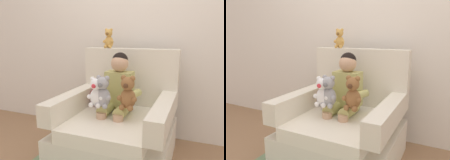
% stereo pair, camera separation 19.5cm
% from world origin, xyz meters
% --- Properties ---
extents(ground_plane, '(8.00, 8.00, 0.00)m').
position_xyz_m(ground_plane, '(0.00, 0.00, 0.00)').
color(ground_plane, '#936D4C').
extents(back_wall, '(6.00, 0.10, 2.60)m').
position_xyz_m(back_wall, '(0.00, 0.72, 1.30)').
color(back_wall, silver).
rests_on(back_wall, ground).
extents(armchair, '(1.02, 0.99, 1.05)m').
position_xyz_m(armchair, '(0.00, 0.05, 0.32)').
color(armchair, silver).
rests_on(armchair, ground).
extents(seated_child, '(0.45, 0.39, 0.82)m').
position_xyz_m(seated_child, '(-0.02, 0.09, 0.66)').
color(seated_child, tan).
rests_on(seated_child, armchair).
extents(plush_brown, '(0.18, 0.14, 0.30)m').
position_xyz_m(plush_brown, '(0.13, -0.08, 0.70)').
color(plush_brown, brown).
rests_on(plush_brown, armchair).
extents(plush_white, '(0.16, 0.13, 0.27)m').
position_xyz_m(plush_white, '(-0.15, -0.11, 0.69)').
color(plush_white, white).
rests_on(plush_white, armchair).
extents(plush_grey, '(0.17, 0.14, 0.29)m').
position_xyz_m(plush_grey, '(-0.09, -0.11, 0.69)').
color(plush_grey, '#9E9EA3').
rests_on(plush_grey, armchair).
extents(plush_honey_on_backrest, '(0.13, 0.10, 0.21)m').
position_xyz_m(plush_honey_on_backrest, '(-0.25, 0.42, 1.15)').
color(plush_honey_on_backrest, gold).
rests_on(plush_honey_on_backrest, armchair).
extents(throw_pillow, '(0.27, 0.14, 0.26)m').
position_xyz_m(throw_pillow, '(-0.25, 0.19, 0.55)').
color(throw_pillow, '#8C4C4C').
rests_on(throw_pillow, armchair).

